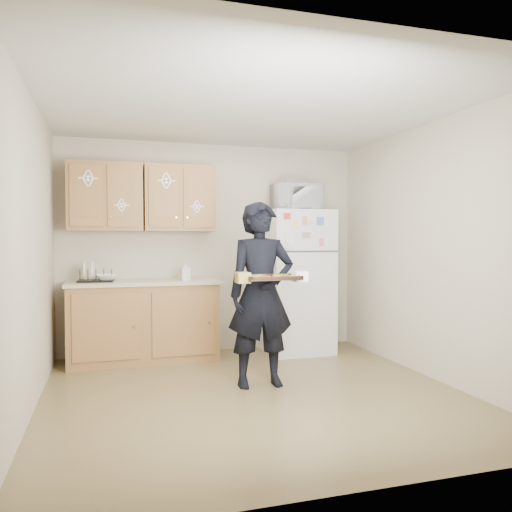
{
  "coord_description": "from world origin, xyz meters",
  "views": [
    {
      "loc": [
        -1.22,
        -4.17,
        1.36
      ],
      "look_at": [
        0.15,
        0.45,
        1.2
      ],
      "focal_mm": 35.0,
      "sensor_mm": 36.0,
      "label": 1
    }
  ],
  "objects_px": {
    "person": "(261,294)",
    "dish_rack": "(96,275)",
    "baking_tray": "(272,278)",
    "microwave": "(296,197)",
    "refrigerator": "(297,281)"
  },
  "relations": [
    {
      "from": "refrigerator",
      "to": "baking_tray",
      "type": "height_order",
      "value": "refrigerator"
    },
    {
      "from": "microwave",
      "to": "person",
      "type": "bearing_deg",
      "value": -122.8
    },
    {
      "from": "person",
      "to": "dish_rack",
      "type": "relative_size",
      "value": 4.65
    },
    {
      "from": "baking_tray",
      "to": "person",
      "type": "bearing_deg",
      "value": 91.56
    },
    {
      "from": "person",
      "to": "dish_rack",
      "type": "xyz_separation_m",
      "value": [
        -1.48,
        1.25,
        0.12
      ]
    },
    {
      "from": "person",
      "to": "dish_rack",
      "type": "height_order",
      "value": "person"
    },
    {
      "from": "microwave",
      "to": "baking_tray",
      "type": "bearing_deg",
      "value": -116.85
    },
    {
      "from": "person",
      "to": "microwave",
      "type": "relative_size",
      "value": 3.09
    },
    {
      "from": "refrigerator",
      "to": "baking_tray",
      "type": "distance_m",
      "value": 1.73
    },
    {
      "from": "dish_rack",
      "to": "refrigerator",
      "type": "bearing_deg",
      "value": -0.87
    },
    {
      "from": "person",
      "to": "dish_rack",
      "type": "bearing_deg",
      "value": 140.65
    },
    {
      "from": "person",
      "to": "baking_tray",
      "type": "bearing_deg",
      "value": -88.44
    },
    {
      "from": "dish_rack",
      "to": "microwave",
      "type": "bearing_deg",
      "value": -2.14
    },
    {
      "from": "person",
      "to": "baking_tray",
      "type": "relative_size",
      "value": 3.73
    },
    {
      "from": "baking_tray",
      "to": "dish_rack",
      "type": "relative_size",
      "value": 1.25
    }
  ]
}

